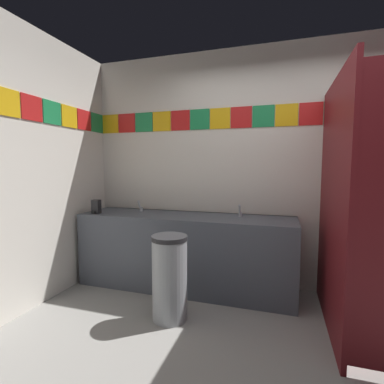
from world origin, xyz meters
The scene contains 9 objects.
ground_plane centered at (0.00, 0.00, 0.00)m, with size 10.10×10.10×0.00m, color gray.
wall_back centered at (0.00, 1.53, 1.35)m, with size 4.59×0.09×2.69m.
vanity_counter centered at (-1.05, 1.18, 0.42)m, with size 2.39×0.61×0.82m.
faucet_left centered at (-1.65, 1.27, 0.88)m, with size 0.04×0.10×0.14m.
faucet_right centered at (-0.45, 1.27, 0.88)m, with size 0.04×0.10×0.14m.
soap_dispenser centered at (-2.07, 0.99, 0.90)m, with size 0.09×0.09×0.16m.
stall_divider centered at (0.56, 0.58, 1.05)m, with size 0.92×1.31×2.10m.
toilet centered at (0.86, 1.13, 0.30)m, with size 0.39×0.49×0.74m.
trash_bin centered at (-0.96, 0.50, 0.38)m, with size 0.32×0.32×0.76m.
Camera 1 is at (-0.04, -1.77, 1.37)m, focal length 26.52 mm.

